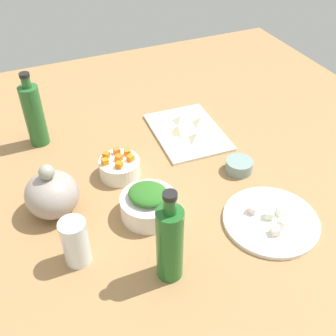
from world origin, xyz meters
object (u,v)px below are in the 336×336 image
Objects in this scene: teapot at (52,194)px; drinking_glass_0 at (75,242)px; bowl_greens at (149,206)px; bowl_small_side at (239,166)px; cutting_board at (187,132)px; plate_tofu at (271,221)px; bottle_1 at (170,243)px; bowl_carrots at (120,168)px; bottle_0 at (34,114)px.

drinking_glass_0 is at bearing -174.42° from teapot.
teapot is at bearing 63.35° from bowl_greens.
teapot reaches higher than bowl_small_side.
cutting_board is 2.34× the size of drinking_glass_0.
drinking_glass_0 reaches higher than plate_tofu.
drinking_glass_0 is at bearing 80.60° from plate_tofu.
plate_tofu is at bearing -82.66° from bottle_1.
bowl_greens is 1.24× the size of bowl_carrots.
plate_tofu is 2.09× the size of bowl_carrots.
teapot is (27.67, 52.66, 5.81)cm from plate_tofu.
bottle_1 is at bearing -123.21° from drinking_glass_0.
cutting_board is at bearing -67.28° from bowl_carrots.
bottle_1 is 2.00× the size of drinking_glass_0.
bottle_0 is at bearing 53.59° from bowl_small_side.
bowl_greens is 33.19cm from bowl_small_side.
bowl_carrots is (35.08, 31.25, 2.17)cm from plate_tofu.
bowl_carrots reaches higher than bowl_small_side.
bottle_1 is (-39.16, 0.45, 8.28)cm from bowl_carrots.
plate_tofu is 1.68× the size of bowl_greens.
plate_tofu is 81.07cm from bottle_0.
drinking_glass_0 is at bearing 56.79° from bottle_1.
bowl_carrots is (-12.03, 28.73, 2.27)cm from cutting_board.
bowl_greens is at bearing 61.44° from plate_tofu.
plate_tofu is 51.81cm from drinking_glass_0.
cutting_board is 1.20× the size of bottle_0.
bowl_carrots is at bearing 69.67° from bowl_small_side.
cutting_board is 41.16cm from bowl_greens.
bottle_0 is at bearing 35.85° from bowl_carrots.
bowl_carrots is at bearing -144.15° from bottle_0.
plate_tofu is 1.01× the size of bottle_0.
bowl_greens is at bearing -70.76° from drinking_glass_0.
teapot is 34.93cm from bottle_0.
bottle_0 reaches higher than drinking_glass_0.
drinking_glass_0 is at bearing 109.24° from bowl_greens.
bottle_1 is at bearing 97.34° from plate_tofu.
drinking_glass_0 reaches higher than cutting_board.
bowl_greens is at bearing -116.65° from teapot.
bowl_small_side is 0.50× the size of teapot.
bowl_greens is 0.59× the size of bottle_1.
bottle_0 reaches higher than cutting_board.
bowl_carrots is 1.49× the size of bowl_small_side.
drinking_glass_0 is (-7.51, 21.53, 3.41)cm from bowl_greens.
bottle_1 is 23.24cm from drinking_glass_0.
cutting_board is at bearing -51.26° from drinking_glass_0.
drinking_glass_0 is (8.40, 50.78, 5.94)cm from plate_tofu.
cutting_board is at bearing 13.22° from bowl_small_side.
bowl_small_side reaches higher than plate_tofu.
teapot is at bearing 111.20° from cutting_board.
teapot reaches higher than drinking_glass_0.
bowl_small_side reaches higher than cutting_board.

